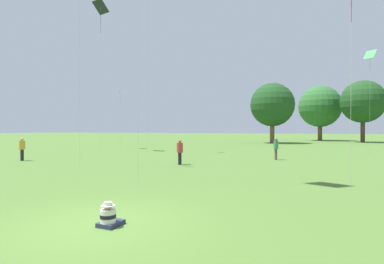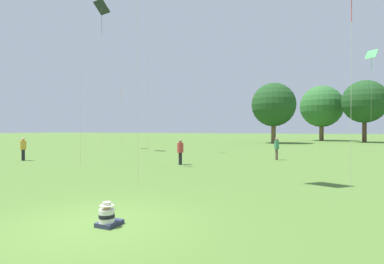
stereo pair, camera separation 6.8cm
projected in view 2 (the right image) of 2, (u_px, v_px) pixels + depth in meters
The scene contains 11 objects.
ground_plane at pixel (95, 224), 6.90m from camera, with size 300.00×300.00×0.00m, color #4C702D.
seated_toddler at pixel (108, 217), 6.76m from camera, with size 0.47×0.57×0.57m.
person_standing_0 at pixel (180, 150), 18.49m from camera, with size 0.41×0.41×1.54m.
person_standing_1 at pixel (23, 147), 20.87m from camera, with size 0.55×0.55×1.60m.
person_standing_2 at pixel (277, 147), 21.39m from camera, with size 0.36×0.36×1.59m.
kite_5 at pixel (102, 10), 30.34m from camera, with size 1.71×1.42×15.13m.
kite_6 at pixel (371, 57), 25.75m from camera, with size 1.02×0.96×9.05m.
kite_9 at pixel (121, 92), 33.84m from camera, with size 0.89×0.95×6.90m.
distant_tree_0 at pixel (274, 105), 46.94m from camera, with size 6.84×6.84×9.48m.
distant_tree_1 at pixel (365, 102), 49.55m from camera, with size 7.06×7.06×10.31m.
distant_tree_2 at pixel (322, 106), 57.34m from camera, with size 7.94×7.94×10.56m.
Camera 2 is at (4.46, -5.70, 2.20)m, focal length 28.00 mm.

